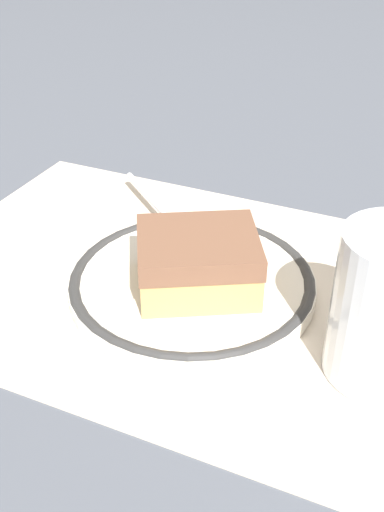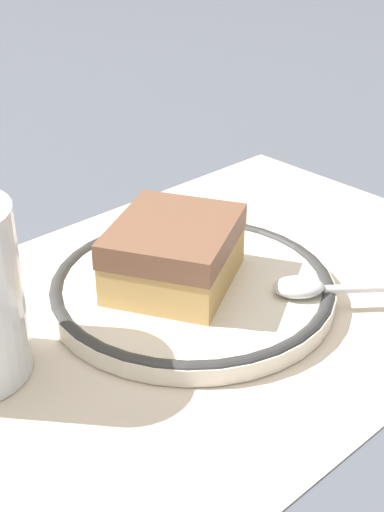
% 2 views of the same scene
% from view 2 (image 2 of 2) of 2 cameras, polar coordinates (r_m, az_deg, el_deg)
% --- Properties ---
extents(ground_plane, '(2.40, 2.40, 0.00)m').
position_cam_2_polar(ground_plane, '(0.47, -1.59, -4.82)').
color(ground_plane, '#4C515B').
extents(placemat, '(0.51, 0.31, 0.00)m').
position_cam_2_polar(placemat, '(0.47, -1.60, -4.74)').
color(placemat, beige).
rests_on(placemat, ground_plane).
extents(plate, '(0.19, 0.19, 0.01)m').
position_cam_2_polar(plate, '(0.49, 0.00, -2.50)').
color(plate, silver).
rests_on(plate, placemat).
extents(cake_slice, '(0.11, 0.11, 0.04)m').
position_cam_2_polar(cake_slice, '(0.47, -1.43, 0.23)').
color(cake_slice, tan).
rests_on(cake_slice, plate).
extents(spoon, '(0.11, 0.10, 0.01)m').
position_cam_2_polar(spoon, '(0.48, 10.71, -2.44)').
color(spoon, silver).
rests_on(spoon, plate).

